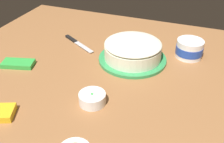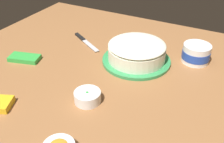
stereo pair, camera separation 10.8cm
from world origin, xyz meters
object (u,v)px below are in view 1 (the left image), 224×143
sprinkle_bowl_green (92,98)px  frosting_tub (190,48)px  spreading_knife (76,42)px  frosted_cake (133,51)px  candy_box_lower (18,64)px

sprinkle_bowl_green → frosting_tub: bearing=-121.0°
spreading_knife → sprinkle_bowl_green: (-0.28, 0.41, 0.02)m
spreading_knife → frosted_cake: bearing=168.9°
frosting_tub → spreading_knife: size_ratio=0.59×
candy_box_lower → spreading_knife: bearing=-131.8°
frosted_cake → frosting_tub: bearing=-151.5°
frosted_cake → spreading_knife: (0.32, -0.06, -0.04)m
frosted_cake → sprinkle_bowl_green: frosted_cake is taller
frosted_cake → frosting_tub: 0.27m
sprinkle_bowl_green → candy_box_lower: 0.43m
frosted_cake → frosting_tub: frosted_cake is taller
frosted_cake → spreading_knife: 0.33m
frosting_tub → sprinkle_bowl_green: (0.28, 0.47, -0.02)m
frosting_tub → sprinkle_bowl_green: 0.55m
frosting_tub → sprinkle_bowl_green: bearing=59.0°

